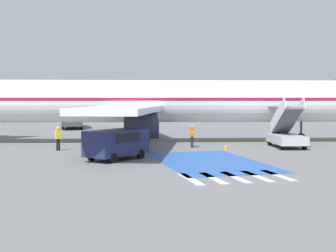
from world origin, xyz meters
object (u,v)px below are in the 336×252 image
object	(u,v)px
service_van_0	(116,142)
boarding_stairs_forward	(286,135)
ground_crew_0	(58,137)
traffic_cone_1	(226,147)
airliner	(155,101)
ground_crew_1	(192,134)
terminal_building	(106,98)
fuel_tanker	(72,114)

from	to	relation	value
service_van_0	boarding_stairs_forward	bearing A→B (deg)	66.63
ground_crew_0	traffic_cone_1	bearing A→B (deg)	-32.53
airliner	ground_crew_0	distance (m)	10.02
airliner	ground_crew_1	world-z (taller)	airliner
ground_crew_1	terminal_building	size ratio (longest dim) A/B	0.02
service_van_0	terminal_building	bearing A→B (deg)	134.15
boarding_stairs_forward	ground_crew_0	bearing A→B (deg)	-175.67
ground_crew_0	ground_crew_1	distance (m)	10.77
traffic_cone_1	terminal_building	distance (m)	82.44
ground_crew_0	ground_crew_1	bearing A→B (deg)	-23.55
fuel_tanker	terminal_building	world-z (taller)	terminal_building
airliner	boarding_stairs_forward	size ratio (longest dim) A/B	8.44
airliner	boarding_stairs_forward	distance (m)	11.95
boarding_stairs_forward	ground_crew_1	distance (m)	7.79
ground_crew_1	terminal_building	bearing A→B (deg)	-18.60
terminal_building	service_van_0	bearing A→B (deg)	-95.97
boarding_stairs_forward	terminal_building	distance (m)	82.30
boarding_stairs_forward	terminal_building	world-z (taller)	terminal_building
airliner	traffic_cone_1	world-z (taller)	airliner
ground_crew_1	ground_crew_0	bearing A→B (deg)	70.89
traffic_cone_1	terminal_building	xyz separation A→B (m)	(-0.20, 82.35, 3.97)
boarding_stairs_forward	traffic_cone_1	distance (m)	5.49
fuel_tanker	ground_crew_0	bearing A→B (deg)	-91.86
ground_crew_0	traffic_cone_1	world-z (taller)	ground_crew_0
boarding_stairs_forward	service_van_0	world-z (taller)	boarding_stairs_forward
service_van_0	terminal_building	world-z (taller)	terminal_building
airliner	terminal_building	xyz separation A→B (m)	(4.05, 75.61, 0.39)
airliner	fuel_tanker	world-z (taller)	airliner
terminal_building	ground_crew_0	bearing A→B (deg)	-99.04
traffic_cone_1	boarding_stairs_forward	bearing A→B (deg)	3.18
airliner	traffic_cone_1	distance (m)	8.74
airliner	ground_crew_1	distance (m)	5.76
airliner	service_van_0	xyz separation A→B (m)	(-4.99, -10.78, -2.61)
boarding_stairs_forward	ground_crew_1	xyz separation A→B (m)	(-7.57, 1.82, 0.08)
service_van_0	ground_crew_1	distance (m)	9.40
boarding_stairs_forward	airliner	bearing A→B (deg)	157.48
service_van_0	terminal_building	distance (m)	86.91
fuel_tanker	ground_crew_1	distance (m)	29.71
boarding_stairs_forward	ground_crew_0	distance (m)	18.47
ground_crew_0	traffic_cone_1	xyz separation A→B (m)	(12.91, -2.48, -0.86)
boarding_stairs_forward	terminal_building	bearing A→B (deg)	105.04
airliner	ground_crew_0	bearing A→B (deg)	-52.72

